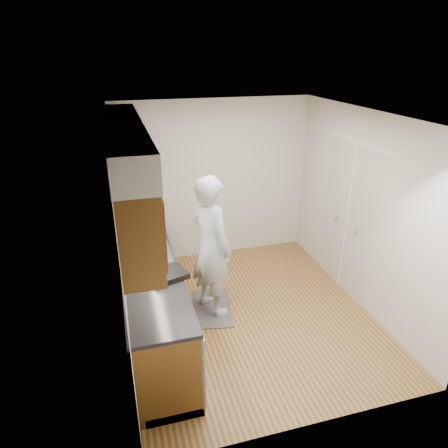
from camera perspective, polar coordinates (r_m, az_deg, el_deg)
name	(u,v)px	position (r m, az deg, el deg)	size (l,w,h in m)	color
floor	(248,313)	(5.32, 3.49, -12.53)	(3.50, 3.50, 0.00)	olive
ceiling	(254,116)	(4.34, 4.33, 15.14)	(3.50, 3.50, 0.00)	white
wall_left	(120,240)	(4.46, -14.67, -2.23)	(0.02, 3.50, 2.50)	beige
wall_right	(363,212)	(5.35, 19.22, 1.63)	(0.02, 3.50, 2.50)	beige
wall_back	(214,181)	(6.26, -1.43, 6.14)	(3.00, 0.02, 2.50)	beige
counter	(153,295)	(4.84, -10.14, -9.97)	(0.64, 2.80, 1.30)	brown
upper_cabinets	(129,175)	(4.26, -13.39, 6.77)	(0.47, 2.80, 1.21)	brown
closet_door	(347,219)	(5.65, 17.16, 0.62)	(0.02, 1.22, 2.05)	silver
floor_mat	(212,308)	(5.38, -1.75, -11.90)	(0.50, 0.85, 0.02)	slate
person	(211,237)	(4.85, -1.90, -1.91)	(0.73, 0.48, 2.06)	#A7C0CB
soap_bottle_a	(136,228)	(5.13, -12.53, -0.54)	(0.11, 0.11, 0.29)	silver
soap_bottle_b	(147,227)	(5.25, -10.89, -0.36)	(0.09, 0.09, 0.20)	silver
soap_bottle_c	(141,223)	(5.42, -11.76, 0.16)	(0.13, 0.13, 0.16)	silver
soda_can	(160,236)	(5.04, -9.11, -1.70)	(0.07, 0.07, 0.13)	#A91D2F
steel_can	(157,234)	(5.11, -9.48, -1.38)	(0.07, 0.07, 0.13)	#A5A5AA
dish_rack	(167,274)	(4.27, -8.11, -7.14)	(0.38, 0.32, 0.06)	black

